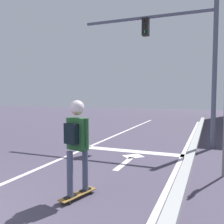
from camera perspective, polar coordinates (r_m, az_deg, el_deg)
lane_line_center at (r=9.00m, az=-5.44°, el=-8.01°), size 0.12×20.00×0.01m
lane_line_curbside at (r=8.08m, az=15.97°, el=-9.56°), size 0.12×20.00×0.01m
stop_bar at (r=8.32m, az=5.03°, el=-9.03°), size 3.42×0.40×0.01m
lane_arrow_stem at (r=6.92m, az=2.84°, el=-11.74°), size 0.16×1.40×0.01m
lane_arrow_head at (r=7.70m, az=4.93°, el=-10.10°), size 0.71×0.71×0.01m
curb_strip at (r=8.05m, az=17.77°, el=-9.17°), size 0.24×24.00×0.14m
skateboard at (r=4.80m, az=-7.83°, el=-18.33°), size 0.39×0.83×0.08m
skater at (r=4.48m, az=-8.12°, el=-5.23°), size 0.46×0.63×1.71m
traffic_signal_mast at (r=9.46m, az=15.60°, el=13.83°), size 4.96×0.34×5.08m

